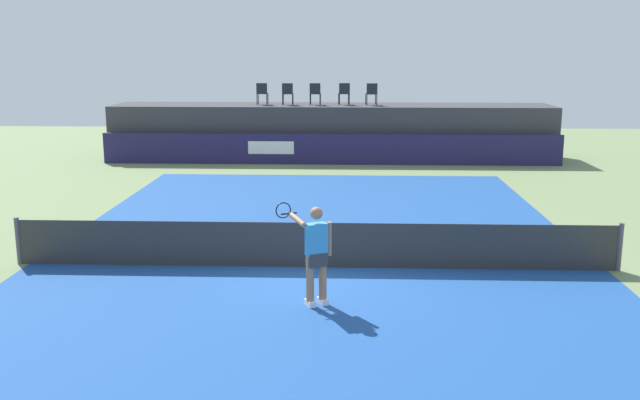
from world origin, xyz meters
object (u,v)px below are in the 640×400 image
(spectator_chair_far_left, at_px, (262,93))
(spectator_chair_far_right, at_px, (372,93))
(net_post_near, at_px, (18,241))
(spectator_chair_left, at_px, (288,93))
(tennis_player, at_px, (315,252))
(spectator_chair_center, at_px, (315,93))
(net_post_far, at_px, (620,247))
(spectator_chair_right, at_px, (344,93))

(spectator_chair_far_left, height_order, spectator_chair_far_right, same)
(spectator_chair_far_left, height_order, net_post_near, spectator_chair_far_left)
(spectator_chair_far_left, distance_m, spectator_chair_far_right, 4.49)
(spectator_chair_left, height_order, tennis_player, spectator_chair_left)
(spectator_chair_center, height_order, net_post_near, spectator_chair_center)
(spectator_chair_center, bearing_deg, net_post_near, -110.07)
(spectator_chair_left, bearing_deg, tennis_player, -83.61)
(spectator_chair_center, xyz_separation_m, net_post_far, (6.88, -15.12, -2.19))
(spectator_chair_center, bearing_deg, spectator_chair_far_right, -0.44)
(net_post_near, bearing_deg, spectator_chair_far_left, 77.56)
(spectator_chair_center, relative_size, spectator_chair_right, 1.00)
(spectator_chair_far_right, relative_size, net_post_near, 0.89)
(spectator_chair_far_right, distance_m, tennis_player, 17.43)
(net_post_far, bearing_deg, spectator_chair_left, 117.95)
(spectator_chair_left, bearing_deg, spectator_chair_center, 2.31)
(spectator_chair_left, relative_size, tennis_player, 0.50)
(spectator_chair_far_left, xyz_separation_m, net_post_near, (-3.34, -15.15, -2.19))
(net_post_far, bearing_deg, tennis_player, -160.28)
(net_post_near, bearing_deg, spectator_chair_right, 66.28)
(spectator_chair_left, height_order, net_post_near, spectator_chair_left)
(spectator_chair_far_right, bearing_deg, tennis_player, -94.95)
(net_post_far, bearing_deg, spectator_chair_far_right, 106.84)
(spectator_chair_center, bearing_deg, spectator_chair_right, 6.89)
(spectator_chair_left, distance_m, net_post_far, 17.21)
(spectator_chair_right, bearing_deg, spectator_chair_left, -175.33)
(spectator_chair_far_left, xyz_separation_m, spectator_chair_left, (1.06, -0.07, 0.00))
(spectator_chair_left, xyz_separation_m, spectator_chair_right, (2.31, 0.19, 0.00))
(spectator_chair_right, distance_m, net_post_near, 16.82)
(spectator_chair_left, distance_m, net_post_near, 15.86)
(spectator_chair_center, relative_size, net_post_far, 0.89)
(spectator_chair_right, xyz_separation_m, tennis_player, (-0.38, -17.44, -1.73))
(spectator_chair_right, height_order, spectator_chair_far_right, same)
(spectator_chair_far_right, bearing_deg, spectator_chair_center, 179.56)
(spectator_chair_far_left, distance_m, tennis_player, 17.67)
(spectator_chair_far_left, distance_m, net_post_far, 17.79)
(spectator_chair_center, distance_m, net_post_far, 16.76)
(spectator_chair_far_left, xyz_separation_m, tennis_player, (2.99, -17.33, -1.73))
(net_post_near, bearing_deg, net_post_far, 0.00)
(spectator_chair_center, distance_m, net_post_near, 16.25)
(spectator_chair_right, distance_m, tennis_player, 17.53)
(spectator_chair_center, distance_m, spectator_chair_right, 1.19)
(spectator_chair_right, distance_m, spectator_chair_far_right, 1.13)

